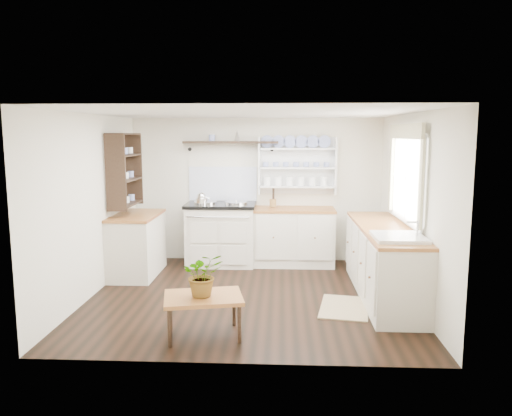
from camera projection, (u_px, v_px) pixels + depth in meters
The scene contains 19 objects.
floor at pixel (249, 296), 6.37m from camera, with size 4.00×3.80×0.01m, color black.
wall_back at pixel (257, 190), 8.07m from camera, with size 4.00×0.02×2.30m, color silver.
wall_right at pixel (412, 208), 6.10m from camera, with size 0.02×3.80×2.30m, color silver.
wall_left at pixel (91, 206), 6.30m from camera, with size 0.02×3.80×2.30m, color silver.
ceiling at pixel (249, 113), 6.03m from camera, with size 4.00×3.80×0.01m, color white.
window at pixel (406, 173), 6.19m from camera, with size 0.08×1.55×1.22m.
aga_cooker at pixel (221, 233), 7.87m from camera, with size 1.09×0.75×1.00m.
back_cabinets at pixel (294, 236), 7.85m from camera, with size 1.27×0.63×0.90m.
right_cabinets at pixel (383, 261), 6.31m from camera, with size 0.62×2.43×0.90m.
belfast_sink at pixel (398, 248), 5.52m from camera, with size 0.55×0.60×0.45m.
left_cabinets at pixel (137, 244), 7.27m from camera, with size 0.62×1.13×0.90m.
plate_rack at pixel (297, 165), 7.95m from camera, with size 1.20×0.22×0.90m.
high_shelf at pixel (231, 143), 7.86m from camera, with size 1.50×0.29×0.16m.
left_shelving at pixel (125, 169), 7.12m from camera, with size 0.28×0.80×1.05m, color black.
kettle at pixel (202, 200), 7.69m from camera, with size 0.18×0.18×0.22m, color silver, non-canonical shape.
utensil_crock at pixel (273, 203), 7.87m from camera, with size 0.10×0.10×0.12m, color olive.
center_table at pixel (203, 300), 5.06m from camera, with size 0.88×0.71×0.42m.
potted_plant at pixel (203, 274), 5.02m from camera, with size 0.40×0.35×0.45m, color #3F7233.
floor_rug at pixel (344, 307), 5.92m from camera, with size 0.55×0.85×0.02m, color #907E54.
Camera 1 is at (0.40, -6.12, 2.04)m, focal length 35.00 mm.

